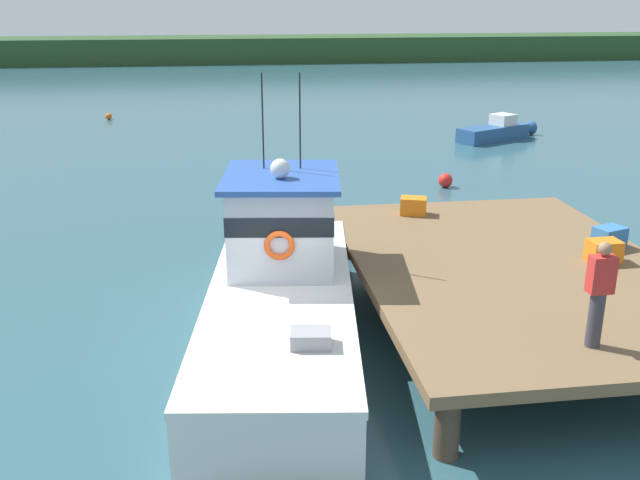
# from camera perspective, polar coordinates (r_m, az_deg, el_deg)

# --- Properties ---
(ground_plane) EXTENTS (200.00, 200.00, 0.00)m
(ground_plane) POSITION_cam_1_polar(r_m,az_deg,el_deg) (13.71, -4.19, -7.64)
(ground_plane) COLOR #2D5660
(dock) EXTENTS (6.00, 9.00, 1.20)m
(dock) POSITION_cam_1_polar(r_m,az_deg,el_deg) (14.36, 15.19, -2.36)
(dock) COLOR #4C3D2D
(dock) RESTS_ON ground
(main_fishing_boat) EXTENTS (3.56, 9.95, 4.80)m
(main_fishing_boat) POSITION_cam_1_polar(r_m,az_deg,el_deg) (13.26, -3.09, -3.78)
(main_fishing_boat) COLOR white
(main_fishing_boat) RESTS_ON ground
(crate_stack_mid_dock) EXTENTS (0.61, 0.46, 0.44)m
(crate_stack_mid_dock) POSITION_cam_1_polar(r_m,az_deg,el_deg) (14.92, 21.78, -0.84)
(crate_stack_mid_dock) COLOR orange
(crate_stack_mid_dock) RESTS_ON dock
(crate_single_far) EXTENTS (0.71, 0.61, 0.44)m
(crate_single_far) POSITION_cam_1_polar(r_m,az_deg,el_deg) (15.82, 22.16, 0.19)
(crate_single_far) COLOR #3370B2
(crate_single_far) RESTS_ON dock
(crate_single_by_cleat) EXTENTS (0.71, 0.61, 0.41)m
(crate_single_by_cleat) POSITION_cam_1_polar(r_m,az_deg,el_deg) (17.08, 7.49, 2.72)
(crate_single_by_cleat) COLOR orange
(crate_single_by_cleat) RESTS_ON dock
(deckhand_by_the_boat) EXTENTS (0.36, 0.22, 1.63)m
(deckhand_by_the_boat) POSITION_cam_1_polar(r_m,az_deg,el_deg) (11.09, 21.44, -3.93)
(deckhand_by_the_boat) COLOR #383842
(deckhand_by_the_boat) RESTS_ON dock
(moored_boat_off_the_point) EXTENTS (4.35, 2.79, 1.13)m
(moored_boat_off_the_point) POSITION_cam_1_polar(r_m,az_deg,el_deg) (33.45, 14.04, 8.46)
(moored_boat_off_the_point) COLOR #285184
(moored_boat_off_the_point) RESTS_ON ground
(mooring_buoy_outer) EXTENTS (0.48, 0.48, 0.48)m
(mooring_buoy_outer) POSITION_cam_1_polar(r_m,az_deg,el_deg) (24.53, 10.02, 4.73)
(mooring_buoy_outer) COLOR red
(mooring_buoy_outer) RESTS_ON ground
(mooring_buoy_channel_marker) EXTENTS (0.34, 0.34, 0.34)m
(mooring_buoy_channel_marker) POSITION_cam_1_polar(r_m,az_deg,el_deg) (39.64, -16.57, 9.47)
(mooring_buoy_channel_marker) COLOR #EA5B19
(mooring_buoy_channel_marker) RESTS_ON ground
(far_shoreline) EXTENTS (120.00, 8.00, 2.40)m
(far_shoreline) POSITION_cam_1_polar(r_m,az_deg,el_deg) (74.42, -7.76, 14.91)
(far_shoreline) COLOR #284723
(far_shoreline) RESTS_ON ground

